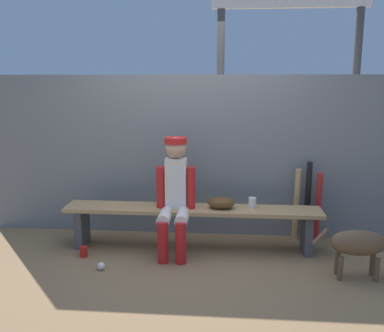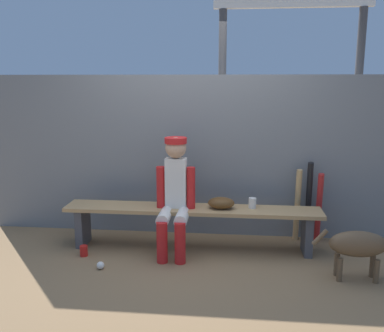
{
  "view_description": "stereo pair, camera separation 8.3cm",
  "coord_description": "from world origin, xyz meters",
  "px_view_note": "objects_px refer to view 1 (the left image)",
  "views": [
    {
      "loc": [
        0.37,
        -4.31,
        1.79
      ],
      "look_at": [
        0.0,
        0.0,
        0.91
      ],
      "focal_mm": 39.72,
      "sensor_mm": 36.0,
      "label": 1
    },
    {
      "loc": [
        0.45,
        -4.3,
        1.79
      ],
      "look_at": [
        0.0,
        0.0,
        0.91
      ],
      "focal_mm": 39.72,
      "sensor_mm": 36.0,
      "label": 2
    }
  ],
  "objects_px": {
    "cup_on_ground": "(84,252)",
    "baseball": "(101,266)",
    "bat_aluminum_black": "(308,200)",
    "scoreboard": "(295,14)",
    "dog": "(365,243)",
    "player_seated": "(175,192)",
    "dugout_bench": "(192,216)",
    "bat_aluminum_red": "(318,207)",
    "bat_wood_tan": "(296,205)",
    "baseball_glove": "(221,203)",
    "cup_on_bench": "(252,203)"
  },
  "relations": [
    {
      "from": "cup_on_ground",
      "to": "baseball",
      "type": "bearing_deg",
      "value": -46.72
    },
    {
      "from": "cup_on_ground",
      "to": "bat_aluminum_black",
      "type": "bearing_deg",
      "value": 16.47
    },
    {
      "from": "cup_on_ground",
      "to": "scoreboard",
      "type": "relative_size",
      "value": 0.03
    },
    {
      "from": "dog",
      "to": "bat_aluminum_black",
      "type": "bearing_deg",
      "value": 110.16
    },
    {
      "from": "player_seated",
      "to": "baseball",
      "type": "distance_m",
      "value": 1.03
    },
    {
      "from": "dugout_bench",
      "to": "cup_on_ground",
      "type": "xyz_separation_m",
      "value": [
        -1.09,
        -0.31,
        -0.31
      ]
    },
    {
      "from": "player_seated",
      "to": "bat_aluminum_red",
      "type": "relative_size",
      "value": 1.51
    },
    {
      "from": "bat_wood_tan",
      "to": "player_seated",
      "type": "bearing_deg",
      "value": -160.49
    },
    {
      "from": "player_seated",
      "to": "scoreboard",
      "type": "xyz_separation_m",
      "value": [
        1.33,
        1.35,
        1.93
      ]
    },
    {
      "from": "baseball_glove",
      "to": "baseball",
      "type": "height_order",
      "value": "baseball_glove"
    },
    {
      "from": "dugout_bench",
      "to": "bat_aluminum_black",
      "type": "height_order",
      "value": "bat_aluminum_black"
    },
    {
      "from": "cup_on_ground",
      "to": "scoreboard",
      "type": "height_order",
      "value": "scoreboard"
    },
    {
      "from": "baseball",
      "to": "cup_on_bench",
      "type": "distance_m",
      "value": 1.67
    },
    {
      "from": "bat_aluminum_red",
      "to": "baseball",
      "type": "height_order",
      "value": "bat_aluminum_red"
    },
    {
      "from": "dugout_bench",
      "to": "bat_wood_tan",
      "type": "distance_m",
      "value": 1.2
    },
    {
      "from": "bat_wood_tan",
      "to": "bat_aluminum_red",
      "type": "height_order",
      "value": "bat_wood_tan"
    },
    {
      "from": "baseball_glove",
      "to": "cup_on_bench",
      "type": "distance_m",
      "value": 0.33
    },
    {
      "from": "player_seated",
      "to": "bat_wood_tan",
      "type": "xyz_separation_m",
      "value": [
        1.32,
        0.47,
        -0.24
      ]
    },
    {
      "from": "dugout_bench",
      "to": "scoreboard",
      "type": "distance_m",
      "value": 2.8
    },
    {
      "from": "dugout_bench",
      "to": "baseball_glove",
      "type": "xyz_separation_m",
      "value": [
        0.31,
        0.0,
        0.16
      ]
    },
    {
      "from": "bat_aluminum_red",
      "to": "dog",
      "type": "bearing_deg",
      "value": -74.47
    },
    {
      "from": "player_seated",
      "to": "bat_wood_tan",
      "type": "distance_m",
      "value": 1.42
    },
    {
      "from": "player_seated",
      "to": "cup_on_bench",
      "type": "bearing_deg",
      "value": 11.1
    },
    {
      "from": "baseball_glove",
      "to": "dog",
      "type": "relative_size",
      "value": 0.33
    },
    {
      "from": "cup_on_bench",
      "to": "dog",
      "type": "height_order",
      "value": "cup_on_bench"
    },
    {
      "from": "bat_wood_tan",
      "to": "scoreboard",
      "type": "bearing_deg",
      "value": 88.96
    },
    {
      "from": "cup_on_ground",
      "to": "dog",
      "type": "bearing_deg",
      "value": -5.19
    },
    {
      "from": "cup_on_bench",
      "to": "cup_on_ground",
      "type": "bearing_deg",
      "value": -168.26
    },
    {
      "from": "player_seated",
      "to": "bat_wood_tan",
      "type": "bearing_deg",
      "value": 19.51
    },
    {
      "from": "bat_wood_tan",
      "to": "cup_on_ground",
      "type": "bearing_deg",
      "value": -163.4
    },
    {
      "from": "player_seated",
      "to": "cup_on_bench",
      "type": "distance_m",
      "value": 0.83
    },
    {
      "from": "baseball_glove",
      "to": "bat_aluminum_black",
      "type": "relative_size",
      "value": 0.31
    },
    {
      "from": "dugout_bench",
      "to": "bat_aluminum_red",
      "type": "height_order",
      "value": "bat_aluminum_red"
    },
    {
      "from": "cup_on_ground",
      "to": "scoreboard",
      "type": "xyz_separation_m",
      "value": [
        2.26,
        1.55,
        2.53
      ]
    },
    {
      "from": "dog",
      "to": "scoreboard",
      "type": "bearing_deg",
      "value": 104.3
    },
    {
      "from": "player_seated",
      "to": "cup_on_ground",
      "type": "height_order",
      "value": "player_seated"
    },
    {
      "from": "player_seated",
      "to": "baseball_glove",
      "type": "height_order",
      "value": "player_seated"
    },
    {
      "from": "baseball_glove",
      "to": "dog",
      "type": "height_order",
      "value": "baseball_glove"
    },
    {
      "from": "dog",
      "to": "player_seated",
      "type": "bearing_deg",
      "value": 165.95
    },
    {
      "from": "bat_wood_tan",
      "to": "bat_aluminum_red",
      "type": "xyz_separation_m",
      "value": [
        0.23,
        -0.03,
        -0.01
      ]
    },
    {
      "from": "scoreboard",
      "to": "bat_wood_tan",
      "type": "bearing_deg",
      "value": -91.04
    },
    {
      "from": "baseball",
      "to": "cup_on_bench",
      "type": "relative_size",
      "value": 0.67
    },
    {
      "from": "baseball",
      "to": "bat_wood_tan",
      "type": "bearing_deg",
      "value": 25.8
    },
    {
      "from": "dugout_bench",
      "to": "baseball_glove",
      "type": "height_order",
      "value": "baseball_glove"
    },
    {
      "from": "bat_wood_tan",
      "to": "bat_aluminum_red",
      "type": "distance_m",
      "value": 0.23
    },
    {
      "from": "bat_aluminum_black",
      "to": "baseball",
      "type": "xyz_separation_m",
      "value": [
        -2.1,
        -0.99,
        -0.42
      ]
    },
    {
      "from": "bat_aluminum_black",
      "to": "cup_on_bench",
      "type": "relative_size",
      "value": 8.34
    },
    {
      "from": "dugout_bench",
      "to": "player_seated",
      "type": "distance_m",
      "value": 0.35
    },
    {
      "from": "player_seated",
      "to": "baseball",
      "type": "xyz_separation_m",
      "value": [
        -0.66,
        -0.49,
        -0.62
      ]
    },
    {
      "from": "baseball",
      "to": "cup_on_ground",
      "type": "bearing_deg",
      "value": 133.28
    }
  ]
}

